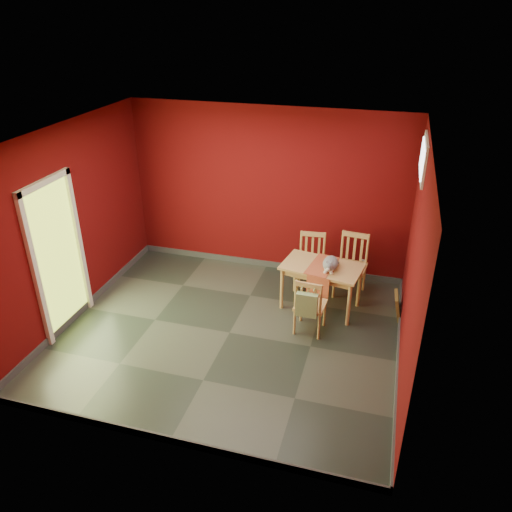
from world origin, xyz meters
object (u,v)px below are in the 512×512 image
(dining_table, at_px, (322,271))
(cat, at_px, (331,261))
(chair_far_right, at_px, (351,264))
(tote_bag, at_px, (307,305))
(chair_far_left, at_px, (311,261))
(picture_frame, at_px, (397,306))
(chair_near, at_px, (310,305))

(dining_table, distance_m, cat, 0.24)
(chair_far_right, xyz_separation_m, tote_bag, (-0.43, -1.40, 0.06))
(chair_far_left, height_order, tote_bag, chair_far_left)
(chair_far_right, bearing_deg, picture_frame, -33.24)
(chair_far_left, bearing_deg, picture_frame, -19.23)
(dining_table, relative_size, chair_far_right, 1.25)
(chair_far_right, distance_m, picture_frame, 0.93)
(tote_bag, xyz_separation_m, picture_frame, (1.16, 0.92, -0.38))
(tote_bag, bearing_deg, dining_table, 86.28)
(dining_table, xyz_separation_m, tote_bag, (-0.06, -0.86, -0.05))
(chair_far_left, xyz_separation_m, tote_bag, (0.19, -1.39, 0.10))
(chair_far_left, relative_size, cat, 2.03)
(chair_near, height_order, picture_frame, chair_near)
(chair_far_left, bearing_deg, dining_table, -65.55)
(chair_far_right, bearing_deg, chair_far_left, -179.01)
(dining_table, distance_m, tote_bag, 0.86)
(chair_far_left, bearing_deg, cat, -57.72)
(dining_table, xyz_separation_m, picture_frame, (1.11, 0.06, -0.43))
(cat, distance_m, picture_frame, 1.17)
(chair_far_left, relative_size, chair_near, 1.07)
(tote_bag, bearing_deg, cat, 77.79)
(tote_bag, bearing_deg, chair_far_right, 72.92)
(chair_far_right, distance_m, tote_bag, 1.46)
(dining_table, height_order, cat, cat)
(tote_bag, xyz_separation_m, cat, (0.18, 0.81, 0.25))
(tote_bag, bearing_deg, chair_far_left, 97.61)
(dining_table, bearing_deg, cat, -19.31)
(dining_table, xyz_separation_m, chair_near, (-0.05, -0.65, -0.18))
(chair_far_right, bearing_deg, tote_bag, -107.08)
(chair_near, bearing_deg, dining_table, 85.89)
(chair_near, distance_m, cat, 0.73)
(chair_far_left, bearing_deg, chair_far_right, 0.99)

